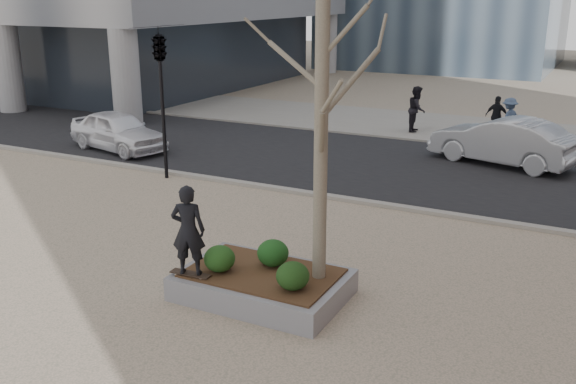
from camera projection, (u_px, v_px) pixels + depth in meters
The scene contains 17 objects.
ground at pixel (218, 285), 12.35m from camera, with size 120.00×120.00×0.00m, color tan.
street at pixel (387, 166), 20.84m from camera, with size 60.00×8.00×0.02m, color black.
far_sidewalk at pixel (441, 127), 26.79m from camera, with size 60.00×6.00×0.02m, color gray.
planter at pixel (263, 285), 11.85m from camera, with size 3.00×2.00×0.45m, color gray.
planter_mulch at pixel (263, 273), 11.78m from camera, with size 2.70×1.70×0.04m, color #382314.
sycamore_tree at pixel (322, 94), 10.61m from camera, with size 2.80×2.80×6.60m, color gray, non-canonical shape.
shrub_left at pixel (219, 259), 11.73m from camera, with size 0.58×0.58×0.49m, color #1A3811.
shrub_middle at pixel (273, 253), 11.97m from camera, with size 0.59×0.59×0.51m, color #133C14.
shrub_right at pixel (293, 276), 11.01m from camera, with size 0.58×0.58×0.49m, color black.
skateboard at pixel (190, 275), 11.64m from camera, with size 0.78×0.20×0.07m, color black, non-canonical shape.
skateboarder at pixel (188, 230), 11.38m from camera, with size 0.61×0.40×1.67m, color black.
police_car at pixel (118, 131), 22.67m from camera, with size 1.64×4.08×1.39m, color white.
car_silver at pixel (503, 141), 20.78m from camera, with size 1.62×4.66×1.53m, color #A9ACB2.
pedestrian_a at pixel (417, 109), 25.66m from camera, with size 0.88×0.69×1.82m, color black.
pedestrian_b at pixel (509, 119), 24.33m from camera, with size 1.02×0.59×1.58m, color #3C4F6C.
pedestrian_c at pixel (497, 116), 24.92m from camera, with size 0.91×0.38×1.55m, color black.
traffic_light_near at pixel (162, 104), 18.84m from camera, with size 0.60×2.48×4.50m, color black, non-canonical shape.
Camera 1 is at (6.35, -9.39, 5.40)m, focal length 40.00 mm.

